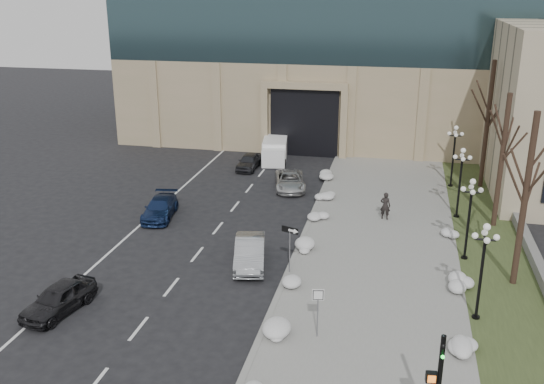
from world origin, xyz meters
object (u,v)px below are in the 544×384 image
at_px(keep_sign, 318,303).
at_px(pedestrian, 385,206).
at_px(box_truck, 275,150).
at_px(lamppost_d, 454,148).
at_px(car_a, 59,299).
at_px(car_b, 250,252).
at_px(car_e, 249,162).
at_px(car_d, 290,181).
at_px(lamppost_b, 470,208).
at_px(one_way_sign, 292,236).
at_px(lamppost_a, 483,259).
at_px(lamppost_c, 461,173).
at_px(car_c, 160,208).

bearing_deg(keep_sign, pedestrian, 69.84).
relative_size(box_truck, lamppost_d, 1.26).
height_order(car_a, lamppost_d, lamppost_d).
height_order(car_b, car_e, car_b).
bearing_deg(car_d, keep_sign, -89.60).
bearing_deg(pedestrian, lamppost_b, 141.60).
bearing_deg(keep_sign, box_truck, 94.48).
relative_size(car_e, lamppost_b, 0.79).
distance_m(car_e, lamppost_b, 21.70).
relative_size(car_b, lamppost_b, 0.96).
height_order(box_truck, one_way_sign, one_way_sign).
distance_m(car_a, lamppost_a, 19.47).
relative_size(car_d, lamppost_d, 0.97).
bearing_deg(lamppost_a, box_truck, 121.16).
relative_size(lamppost_a, lamppost_c, 1.00).
bearing_deg(car_c, lamppost_c, 2.98).
bearing_deg(lamppost_d, car_d, -166.09).
distance_m(car_d, one_way_sign, 14.33).
distance_m(car_e, pedestrian, 14.79).
bearing_deg(box_truck, car_d, -78.75).
bearing_deg(car_d, car_e, 120.97).
bearing_deg(lamppost_c, car_c, -168.20).
distance_m(keep_sign, lamppost_a, 7.67).
bearing_deg(lamppost_c, lamppost_b, -90.00).
xyz_separation_m(car_e, pedestrian, (11.47, -9.34, 0.39)).
distance_m(car_c, one_way_sign, 12.00).
bearing_deg(car_a, one_way_sign, 42.36).
bearing_deg(lamppost_b, one_way_sign, -156.71).
height_order(keep_sign, lamppost_a, lamppost_a).
distance_m(car_b, lamppost_d, 19.98).
distance_m(box_truck, keep_sign, 28.21).
bearing_deg(keep_sign, lamppost_a, 12.97).
relative_size(pedestrian, lamppost_b, 0.38).
bearing_deg(lamppost_c, car_e, 153.84).
height_order(car_b, car_d, car_b).
distance_m(car_a, box_truck, 27.80).
bearing_deg(car_a, keep_sign, 12.72).
height_order(box_truck, lamppost_a, lamppost_a).
relative_size(car_e, lamppost_d, 0.79).
bearing_deg(car_b, car_d, 78.94).
bearing_deg(car_a, lamppost_d, 61.60).
xyz_separation_m(pedestrian, lamppost_a, (4.59, -11.55, 2.05)).
bearing_deg(lamppost_b, lamppost_c, 90.00).
bearing_deg(lamppost_a, car_a, -169.87).
distance_m(car_a, car_e, 24.47).
bearing_deg(lamppost_c, box_truck, 142.78).
height_order(car_b, one_way_sign, one_way_sign).
height_order(car_d, pedestrian, pedestrian).
distance_m(box_truck, lamppost_a, 28.18).
bearing_deg(car_d, car_c, -147.46).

